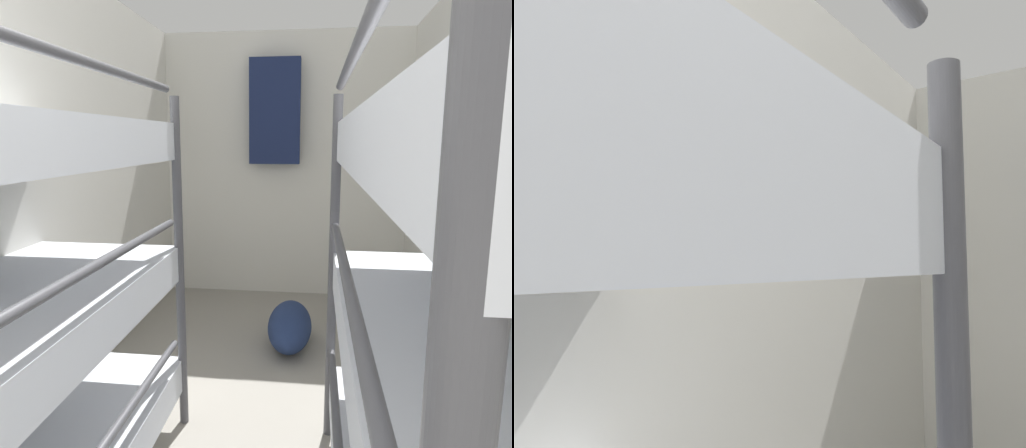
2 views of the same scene
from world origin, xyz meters
TOP-DOWN VIEW (x-y plane):
  - wall_left at (-1.12, 2.25)m, footprint 0.06×4.61m

SIDE VIEW (x-z plane):
  - wall_left at x=-1.12m, z-range 0.00..2.38m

